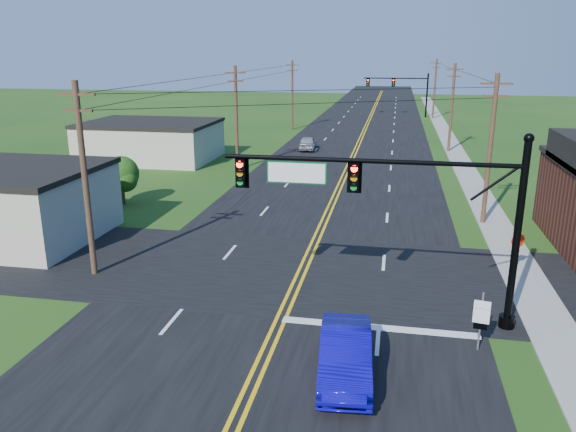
% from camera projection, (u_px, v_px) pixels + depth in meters
% --- Properties ---
extents(road_main, '(16.00, 220.00, 0.04)m').
position_uv_depth(road_main, '(356.00, 145.00, 62.69)').
color(road_main, black).
rests_on(road_main, ground).
extents(road_cross, '(70.00, 10.00, 0.04)m').
position_uv_depth(road_cross, '(298.00, 272.00, 26.90)').
color(road_cross, black).
rests_on(road_cross, ground).
extents(sidewalk, '(2.00, 160.00, 0.08)m').
position_uv_depth(sidewalk, '(463.00, 166.00, 51.37)').
color(sidewalk, gray).
rests_on(sidewalk, ground).
extents(signal_mast_main, '(11.30, 0.60, 7.48)m').
position_uv_depth(signal_mast_main, '(395.00, 203.00, 21.01)').
color(signal_mast_main, black).
rests_on(signal_mast_main, ground).
extents(signal_mast_far, '(10.98, 0.60, 7.48)m').
position_uv_depth(signal_mast_far, '(399.00, 88.00, 88.86)').
color(signal_mast_far, black).
rests_on(signal_mast_far, ground).
extents(cream_bldg_near, '(10.20, 8.20, 4.10)m').
position_uv_depth(cream_bldg_near, '(4.00, 203.00, 31.27)').
color(cream_bldg_near, beige).
rests_on(cream_bldg_near, ground).
extents(cream_bldg_far, '(12.20, 9.20, 3.70)m').
position_uv_depth(cream_bldg_far, '(151.00, 140.00, 54.29)').
color(cream_bldg_far, beige).
rests_on(cream_bldg_far, ground).
extents(utility_pole_left_a, '(1.80, 0.28, 9.00)m').
position_uv_depth(utility_pole_left_a, '(85.00, 177.00, 25.39)').
color(utility_pole_left_a, '#392A1A').
rests_on(utility_pole_left_a, ground).
extents(utility_pole_left_b, '(1.80, 0.28, 9.00)m').
position_uv_depth(utility_pole_left_b, '(236.00, 116.00, 48.94)').
color(utility_pole_left_b, '#392A1A').
rests_on(utility_pole_left_b, ground).
extents(utility_pole_left_c, '(1.80, 0.28, 9.00)m').
position_uv_depth(utility_pole_left_c, '(292.00, 94.00, 74.37)').
color(utility_pole_left_c, '#392A1A').
rests_on(utility_pole_left_c, ground).
extents(utility_pole_right_a, '(1.80, 0.28, 9.00)m').
position_uv_depth(utility_pole_right_a, '(490.00, 147.00, 33.21)').
color(utility_pole_right_a, '#392A1A').
rests_on(utility_pole_right_a, ground).
extents(utility_pole_right_b, '(1.80, 0.28, 9.00)m').
position_uv_depth(utility_pole_right_b, '(452.00, 106.00, 57.70)').
color(utility_pole_right_b, '#392A1A').
rests_on(utility_pole_right_b, ground).
extents(utility_pole_right_c, '(1.80, 0.28, 9.00)m').
position_uv_depth(utility_pole_right_c, '(435.00, 88.00, 85.96)').
color(utility_pole_right_c, '#392A1A').
rests_on(utility_pole_right_c, ground).
extents(tree_left, '(2.40, 2.40, 3.37)m').
position_uv_depth(tree_left, '(121.00, 174.00, 38.23)').
color(tree_left, '#392A1A').
rests_on(tree_left, ground).
extents(blue_car, '(2.03, 4.82, 1.55)m').
position_uv_depth(blue_car, '(345.00, 355.00, 18.10)').
color(blue_car, '#0F07AC').
rests_on(blue_car, ground).
extents(distant_car, '(2.07, 4.42, 1.46)m').
position_uv_depth(distant_car, '(308.00, 143.00, 59.73)').
color(distant_car, '#B0B1B5').
rests_on(distant_car, ground).
extents(route_sign, '(0.56, 0.14, 2.25)m').
position_uv_depth(route_sign, '(481.00, 317.00, 19.51)').
color(route_sign, slate).
rests_on(route_sign, ground).
extents(stop_sign, '(0.69, 0.31, 2.05)m').
position_uv_depth(stop_sign, '(517.00, 245.00, 26.31)').
color(stop_sign, slate).
rests_on(stop_sign, ground).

